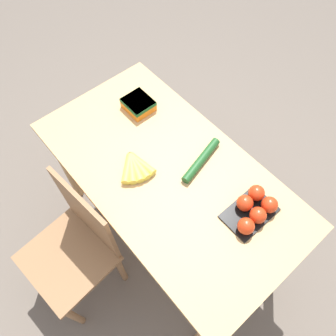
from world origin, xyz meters
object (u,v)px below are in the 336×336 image
at_px(chair, 76,247).
at_px(cucumber_near, 201,160).
at_px(tomato_pack, 254,209).
at_px(banana_bunch, 135,167).
at_px(carrot_bag, 138,104).

xyz_separation_m(chair, cucumber_near, (-0.16, -0.69, 0.32)).
height_order(tomato_pack, cucumber_near, tomato_pack).
height_order(banana_bunch, cucumber_near, cucumber_near).
height_order(chair, banana_bunch, chair).
bearing_deg(cucumber_near, tomato_pack, 178.44).
relative_size(chair, cucumber_near, 3.19).
bearing_deg(tomato_pack, cucumber_near, -1.56).
height_order(tomato_pack, carrot_bag, tomato_pack).
bearing_deg(carrot_bag, cucumber_near, -177.98).
relative_size(chair, banana_bunch, 5.26).
distance_m(tomato_pack, cucumber_near, 0.34).
xyz_separation_m(chair, tomato_pack, (-0.50, -0.68, 0.34)).
distance_m(carrot_bag, cucumber_near, 0.47).
bearing_deg(carrot_bag, chair, 114.24).
distance_m(chair, carrot_bag, 0.81).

